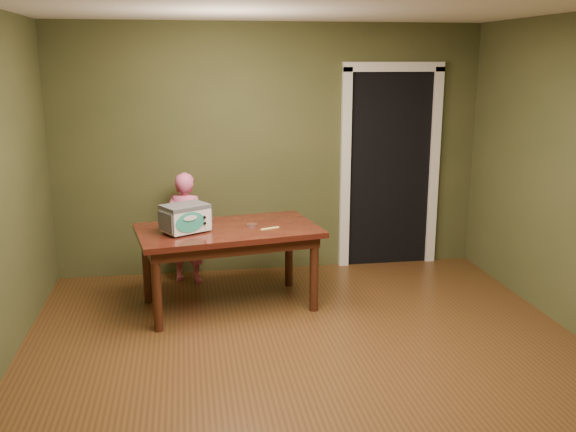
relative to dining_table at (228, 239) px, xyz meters
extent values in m
plane|color=#563318|center=(0.54, -1.45, -0.65)|extent=(5.00, 5.00, 0.00)
cube|color=#484927|center=(0.54, 1.05, 0.65)|extent=(4.50, 0.02, 2.60)
cube|color=#484927|center=(0.54, -3.95, 0.65)|extent=(4.50, 0.02, 2.60)
cube|color=black|center=(1.84, 1.35, 0.40)|extent=(0.90, 0.60, 2.10)
cube|color=black|center=(1.84, 1.04, 0.40)|extent=(0.90, 0.02, 2.10)
cube|color=white|center=(1.34, 1.02, 0.40)|extent=(0.10, 0.06, 2.20)
cube|color=white|center=(2.34, 1.02, 0.40)|extent=(0.10, 0.06, 2.20)
cube|color=white|center=(1.84, 1.02, 1.50)|extent=(1.10, 0.06, 0.10)
cube|color=#330E0B|center=(0.00, 0.00, 0.07)|extent=(1.73, 1.16, 0.05)
cube|color=#381A0E|center=(0.00, 0.00, 0.00)|extent=(1.59, 1.02, 0.10)
cylinder|color=#381A0E|center=(-0.63, -0.46, -0.30)|extent=(0.08, 0.08, 0.70)
cylinder|color=#381A0E|center=(-0.75, 0.23, -0.30)|extent=(0.08, 0.08, 0.70)
cylinder|color=#381A0E|center=(0.75, -0.23, -0.30)|extent=(0.08, 0.08, 0.70)
cylinder|color=#381A0E|center=(0.63, 0.46, -0.30)|extent=(0.08, 0.08, 0.70)
cylinder|color=#4C4F54|center=(-0.46, -0.25, 0.11)|extent=(0.03, 0.03, 0.02)
cylinder|color=#4C4F54|center=(-0.56, -0.08, 0.11)|extent=(0.03, 0.03, 0.02)
cylinder|color=#4C4F54|center=(-0.19, -0.10, 0.11)|extent=(0.03, 0.03, 0.02)
cylinder|color=#4C4F54|center=(-0.29, 0.08, 0.11)|extent=(0.03, 0.03, 0.02)
cube|color=white|center=(-0.38, -0.09, 0.22)|extent=(0.45, 0.41, 0.21)
cube|color=#4C4F54|center=(-0.38, -0.09, 0.33)|extent=(0.46, 0.42, 0.03)
cube|color=#4C4F54|center=(-0.54, -0.19, 0.22)|extent=(0.13, 0.21, 0.16)
cube|color=#4C4F54|center=(-0.21, 0.01, 0.22)|extent=(0.13, 0.21, 0.16)
ellipsoid|color=teal|center=(-0.33, -0.22, 0.22)|extent=(0.25, 0.15, 0.18)
cylinder|color=black|center=(-0.21, -0.15, 0.24)|extent=(0.03, 0.02, 0.03)
cylinder|color=black|center=(-0.21, -0.15, 0.19)|extent=(0.02, 0.02, 0.02)
cylinder|color=silver|center=(0.22, 0.03, 0.11)|extent=(0.10, 0.10, 0.02)
cylinder|color=#472617|center=(0.22, 0.03, 0.12)|extent=(0.09, 0.09, 0.01)
cube|color=#FDEA6E|center=(0.37, -0.09, 0.10)|extent=(0.18, 0.09, 0.01)
imported|color=pink|center=(-0.37, 0.75, -0.08)|extent=(0.49, 0.41, 1.14)
camera|label=1|loc=(-0.36, -5.59, 1.57)|focal=40.00mm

